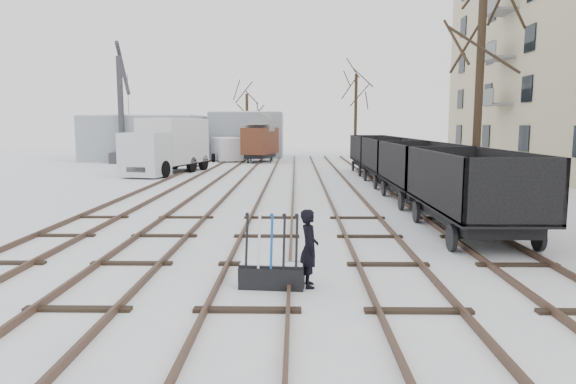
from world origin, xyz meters
The scene contains 17 objects.
ground centered at (0.00, 0.00, 0.00)m, with size 120.00×120.00×0.00m, color white.
tracks centered at (0.00, 13.67, 0.07)m, with size 13.90×52.00×0.16m.
shed_left centered at (-13.00, 36.00, 2.05)m, with size 10.00×8.00×4.10m.
shed_right centered at (-4.00, 40.00, 2.25)m, with size 7.00×6.00×4.50m.
ground_frame centered at (0.37, -1.67, 0.28)m, with size 1.33×0.54×1.49m.
worker centered at (1.12, -1.57, 0.79)m, with size 0.58×0.38×1.59m, color black.
freight_wagon_a centered at (6.00, 3.37, 0.95)m, with size 2.45×6.11×2.50m.
freight_wagon_b centered at (6.00, 9.77, 0.95)m, with size 2.45×6.11×2.50m.
freight_wagon_c centered at (6.00, 16.17, 0.95)m, with size 2.45×6.11×2.50m.
freight_wagon_d centered at (6.00, 22.57, 0.95)m, with size 2.45×6.11×2.50m.
box_van_wagon centered at (-2.24, 32.89, 1.91)m, with size 3.29×4.73×3.28m.
lorry centered at (-7.67, 22.41, 1.88)m, with size 3.94×8.37×3.65m.
panel_van centered at (-5.36, 34.33, 1.09)m, with size 3.45×5.14×2.09m.
crane centered at (-13.81, 31.79, 2.63)m, with size 2.30×5.94×10.01m.
tree_near centered at (7.61, 7.72, 4.10)m, with size 0.30×0.30×8.21m, color black.
tree_far_left centered at (-4.04, 40.03, 3.13)m, with size 0.30×0.30×6.27m, color black.
tree_far_right centered at (6.67, 38.99, 4.04)m, with size 0.30×0.30×8.09m, color black.
Camera 1 is at (0.85, -11.64, 3.27)m, focal length 32.00 mm.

